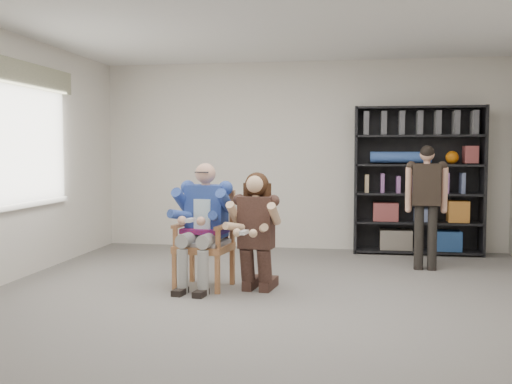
% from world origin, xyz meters
% --- Properties ---
extents(room_shell, '(6.00, 7.00, 2.80)m').
position_xyz_m(room_shell, '(0.00, 0.00, 1.40)').
color(room_shell, silver).
rests_on(room_shell, ground).
extents(floor, '(6.00, 7.00, 0.01)m').
position_xyz_m(floor, '(0.00, 0.00, 0.00)').
color(floor, slate).
rests_on(floor, ground).
extents(window_left, '(0.16, 2.00, 1.75)m').
position_xyz_m(window_left, '(-2.95, 1.00, 1.63)').
color(window_left, white).
rests_on(window_left, room_shell).
extents(armchair, '(0.68, 0.66, 1.04)m').
position_xyz_m(armchair, '(-0.79, 0.73, 0.52)').
color(armchair, '#A85E3A').
rests_on(armchair, floor).
extents(seated_man, '(0.69, 0.89, 1.36)m').
position_xyz_m(seated_man, '(-0.79, 0.73, 0.68)').
color(seated_man, navy).
rests_on(seated_man, floor).
extents(kneeling_woman, '(0.63, 0.90, 1.24)m').
position_xyz_m(kneeling_woman, '(-0.21, 0.61, 0.62)').
color(kneeling_woman, '#311F19').
rests_on(kneeling_woman, floor).
extents(bookshelf, '(1.80, 0.38, 2.10)m').
position_xyz_m(bookshelf, '(1.70, 3.28, 1.05)').
color(bookshelf, black).
rests_on(bookshelf, floor).
extents(standing_man, '(0.50, 0.30, 1.55)m').
position_xyz_m(standing_man, '(1.68, 2.10, 0.77)').
color(standing_man, black).
rests_on(standing_man, floor).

